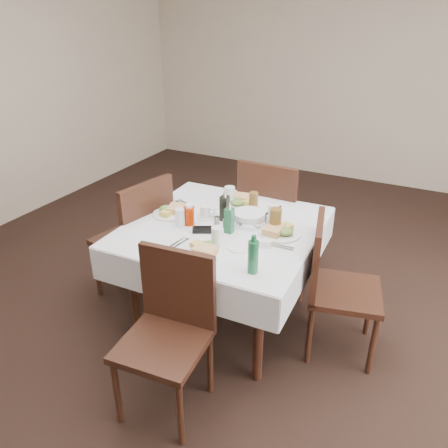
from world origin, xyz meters
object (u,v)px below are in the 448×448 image
Objects in this scene: chair_north at (271,212)px; chair_west at (139,234)px; chair_east at (332,279)px; water_e at (273,214)px; coffee_mug at (206,212)px; chair_south at (170,323)px; oil_cruet_dark at (225,207)px; oil_cruet_green at (229,219)px; water_w at (180,217)px; dining_table at (223,237)px; bread_basket at (249,218)px; ketchup_bottle at (189,215)px; water_n at (230,196)px; green_bottle at (253,256)px; water_s at (217,237)px.

chair_west is at bearing -133.92° from chair_north.
chair_east is 6.91× the size of water_e.
chair_north is 0.62m from water_e.
coffee_mug is at bearing 11.63° from chair_west.
chair_east is at bearing 50.48° from chair_south.
oil_cruet_green is (0.11, -0.15, -0.00)m from oil_cruet_dark.
water_w is at bearing -169.81° from oil_cruet_green.
dining_table is at bearing -18.59° from coffee_mug.
chair_west is 0.50m from water_w.
bread_basket is 0.18m from oil_cruet_dark.
chair_south is at bearing -102.70° from water_e.
chair_south is 0.78m from ketchup_bottle.
water_w is (0.42, -0.08, 0.26)m from chair_west.
oil_cruet_dark is at bearing -167.52° from bread_basket.
water_n is at bearing 108.74° from oil_cruet_dark.
chair_north is at bearing 111.98° from water_e.
green_bottle reaches higher than water_n.
green_bottle is (0.34, -1.14, 0.28)m from chair_north.
dining_table is 0.72m from chair_north.
chair_south is at bearing -135.67° from green_bottle.
chair_north is (0.07, 0.71, -0.10)m from dining_table.
water_w is (-0.25, -0.13, 0.15)m from dining_table.
ketchup_bottle is at bearing -106.74° from coffee_mug.
water_e is (0.28, 0.18, 0.15)m from dining_table.
green_bottle is at bearing -78.76° from water_e.
chair_east reaches higher than bread_basket.
water_e reaches higher than coffee_mug.
bread_basket is at bearing 115.87° from green_bottle.
green_bottle reaches higher than bread_basket.
chair_east is at bearing 27.13° from water_s.
ketchup_bottle is (-0.49, -0.27, 0.00)m from water_e.
oil_cruet_green is (0.33, 0.06, 0.03)m from water_w.
chair_east is 0.78m from water_s.
bread_basket is at bearing 72.49° from oil_cruet_green.
oil_cruet_dark reaches higher than water_e.
water_e is at bearing 30.37° from water_w.
water_n is 0.91m from green_bottle.
water_n is at bearing 116.10° from oil_cruet_green.
dining_table is 0.78m from chair_south.
oil_cruet_green is 1.45× the size of ketchup_bottle.
water_n is 0.47m from water_w.
water_s is at bearing -51.11° from coffee_mug.
chair_north is at bearing 84.55° from dining_table.
chair_west is at bearing -175.69° from dining_table.
chair_north is at bearing 90.05° from chair_south.
bread_basket is at bearing 174.20° from chair_east.
chair_south is 0.92m from bread_basket.
water_w is 0.54× the size of oil_cruet_dark.
chair_east is at bearing 0.03° from coffee_mug.
chair_east is 0.66m from bread_basket.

